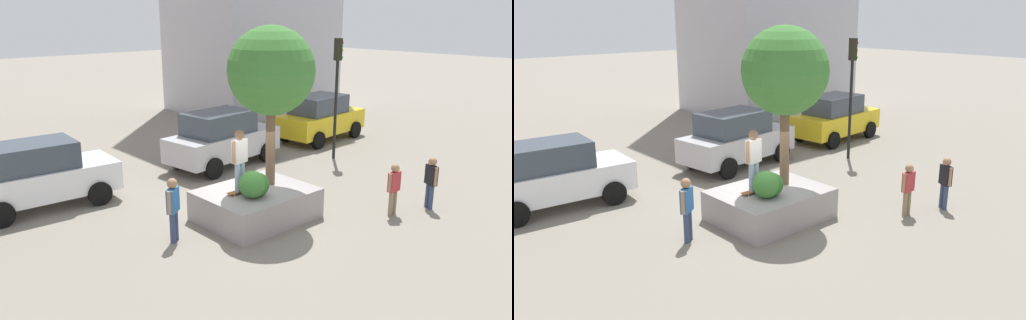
# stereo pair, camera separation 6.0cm
# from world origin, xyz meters

# --- Properties ---
(ground_plane) EXTENTS (120.00, 120.00, 0.00)m
(ground_plane) POSITION_xyz_m (0.00, 0.00, 0.00)
(ground_plane) COLOR gray
(planter_ledge) EXTENTS (3.13, 2.48, 0.88)m
(planter_ledge) POSITION_xyz_m (0.18, -0.23, 0.44)
(planter_ledge) COLOR gray
(planter_ledge) RESTS_ON ground
(plaza_tree) EXTENTS (2.52, 2.52, 4.61)m
(plaza_tree) POSITION_xyz_m (0.87, -0.10, 4.21)
(plaza_tree) COLOR brown
(plaza_tree) RESTS_ON planter_ledge
(boxwood_shrub) EXTENTS (0.76, 0.76, 0.76)m
(boxwood_shrub) POSITION_xyz_m (-0.31, -0.63, 1.26)
(boxwood_shrub) COLOR #3D7A33
(boxwood_shrub) RESTS_ON planter_ledge
(hedge_clump) EXTENTS (0.67, 0.67, 0.67)m
(hedge_clump) POSITION_xyz_m (-0.12, -0.64, 1.22)
(hedge_clump) COLOR #2D6628
(hedge_clump) RESTS_ON planter_ledge
(skateboard) EXTENTS (0.81, 0.25, 0.07)m
(skateboard) POSITION_xyz_m (-0.34, -0.14, 0.94)
(skateboard) COLOR brown
(skateboard) RESTS_ON planter_ledge
(skateboarder) EXTENTS (0.59, 0.27, 1.77)m
(skateboarder) POSITION_xyz_m (-0.34, -0.14, 1.97)
(skateboarder) COLOR #8C9EB7
(skateboarder) RESTS_ON skateboard
(police_car) EXTENTS (4.57, 2.34, 2.07)m
(police_car) POSITION_xyz_m (-4.13, 4.88, 1.05)
(police_car) COLOR white
(police_car) RESTS_ON ground
(sedan_parked) EXTENTS (4.85, 2.61, 2.16)m
(sedan_parked) POSITION_xyz_m (2.80, 4.65, 1.10)
(sedan_parked) COLOR #B7B7BC
(sedan_parked) RESTS_ON ground
(taxi_cab) EXTENTS (4.70, 2.43, 2.12)m
(taxi_cab) POSITION_xyz_m (8.79, 4.84, 1.08)
(taxi_cab) COLOR gold
(taxi_cab) RESTS_ON ground
(traffic_light_corner) EXTENTS (0.37, 0.36, 4.84)m
(traffic_light_corner) POSITION_xyz_m (6.84, 2.36, 3.28)
(traffic_light_corner) COLOR black
(traffic_light_corner) RESTS_ON ground
(passerby_with_bag) EXTENTS (0.36, 0.50, 1.62)m
(passerby_with_bag) POSITION_xyz_m (4.68, -3.19, 0.94)
(passerby_with_bag) COLOR navy
(passerby_with_bag) RESTS_ON ground
(pedestrian_crossing) EXTENTS (0.54, 0.24, 1.58)m
(pedestrian_crossing) POSITION_xyz_m (3.37, -2.75, 0.91)
(pedestrian_crossing) COLOR #847056
(pedestrian_crossing) RESTS_ON ground
(bystander_watching) EXTENTS (0.50, 0.43, 1.75)m
(bystander_watching) POSITION_xyz_m (-2.44, 0.06, 1.01)
(bystander_watching) COLOR navy
(bystander_watching) RESTS_ON ground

